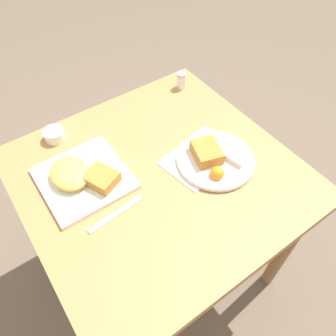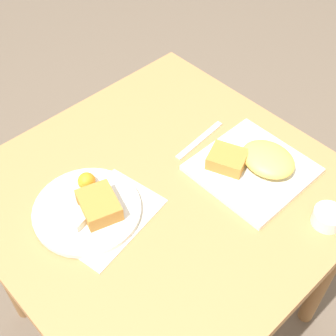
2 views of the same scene
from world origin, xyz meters
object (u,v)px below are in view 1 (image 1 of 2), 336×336
butter_knife (116,214)px  salt_shaker (181,81)px  plate_square_near (81,176)px  plate_oval_far (215,158)px  sauce_ramekin (54,135)px

butter_knife → salt_shaker: bearing=30.6°
plate_square_near → salt_shaker: salt_shaker is taller
plate_oval_far → sauce_ramekin: plate_oval_far is taller
butter_knife → plate_square_near: bearing=92.9°
salt_shaker → butter_knife: (0.37, -0.51, -0.03)m
sauce_ramekin → salt_shaker: (0.02, 0.53, 0.01)m
plate_square_near → salt_shaker: size_ratio=3.88×
sauce_ramekin → plate_oval_far: bearing=43.7°
plate_square_near → salt_shaker: (-0.20, 0.54, 0.01)m
butter_knife → sauce_ramekin: bearing=87.6°
plate_square_near → sauce_ramekin: (-0.22, 0.00, -0.00)m
plate_square_near → sauce_ramekin: plate_square_near is taller
sauce_ramekin → butter_knife: sauce_ramekin is taller
plate_oval_far → butter_knife: bearing=-91.8°
sauce_ramekin → butter_knife: 0.39m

